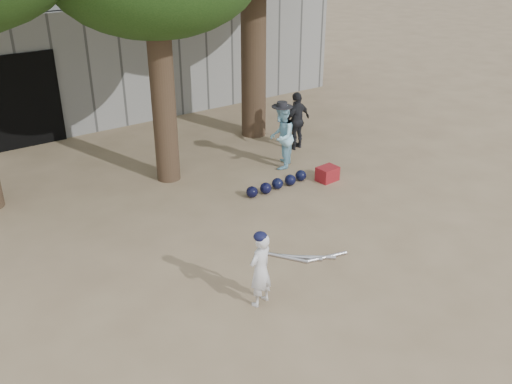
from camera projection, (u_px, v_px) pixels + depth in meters
ground at (261, 282)px, 8.59m from camera, size 70.00×70.00×0.00m
boy_player at (260, 270)px, 7.88m from camera, size 0.47×0.37×1.12m
spectator_blue at (281, 137)px, 12.23m from camera, size 0.86×0.86×1.41m
spectator_dark at (297, 121)px, 13.27m from camera, size 0.84×0.46×1.36m
red_bag at (327, 174)px, 11.83m from camera, size 0.45×0.35×0.30m
back_building at (43, 57)px, 15.56m from camera, size 16.00×5.24×3.00m
helmet_row at (278, 184)px, 11.48m from camera, size 1.51×0.31×0.23m
bat_pile at (307, 257)px, 9.17m from camera, size 1.12×0.79×0.06m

